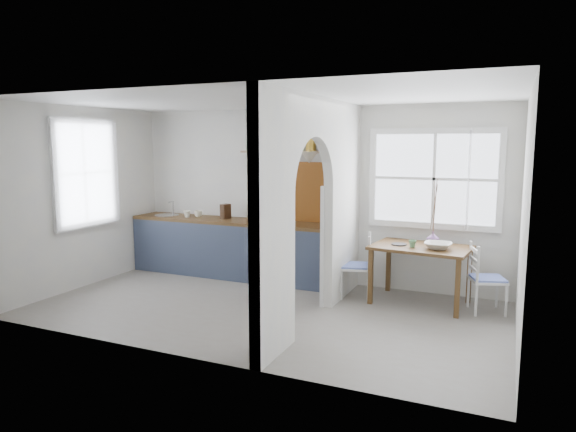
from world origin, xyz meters
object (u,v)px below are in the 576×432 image
at_px(chair_right, 488,278).
at_px(kettle, 329,220).
at_px(dining_table, 420,275).
at_px(chair_left, 356,265).
at_px(vase, 433,238).

bearing_deg(chair_right, kettle, 66.42).
bearing_deg(dining_table, chair_right, 4.53).
xyz_separation_m(chair_left, vase, (0.97, 0.26, 0.41)).
distance_m(chair_right, kettle, 2.22).
xyz_separation_m(dining_table, kettle, (-1.32, 0.15, 0.63)).
height_order(dining_table, chair_right, chair_right).
height_order(chair_right, vase, vase).
height_order(dining_table, vase, vase).
distance_m(dining_table, kettle, 1.47).
height_order(chair_left, vase, vase).
distance_m(chair_left, kettle, 0.77).
height_order(dining_table, kettle, kettle).
bearing_deg(vase, dining_table, -120.22).
xyz_separation_m(chair_right, kettle, (-2.14, 0.18, 0.58)).
bearing_deg(chair_left, dining_table, 79.73).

